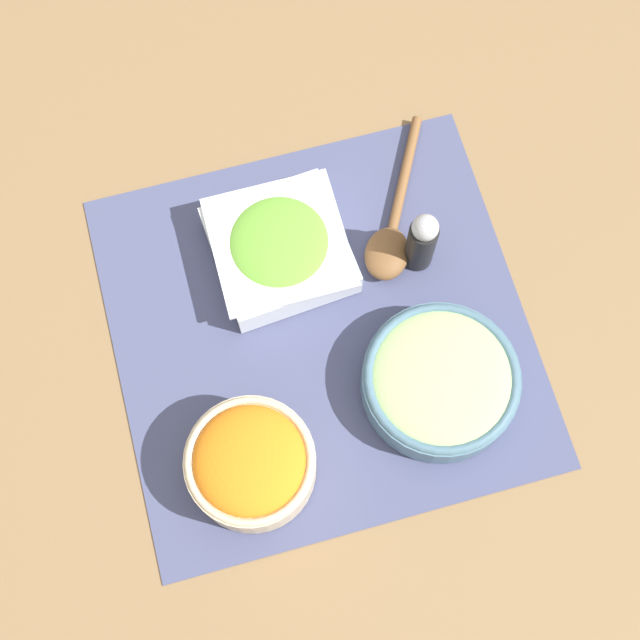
{
  "coord_description": "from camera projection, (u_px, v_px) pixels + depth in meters",
  "views": [
    {
      "loc": [
        -0.3,
        0.08,
        0.95
      ],
      "look_at": [
        0.0,
        0.0,
        0.03
      ],
      "focal_mm": 50.0,
      "sensor_mm": 36.0,
      "label": 1
    }
  ],
  "objects": [
    {
      "name": "placemat",
      "position": [
        320.0,
        329.0,
        1.0
      ],
      "size": [
        0.45,
        0.46,
        0.0
      ],
      "color": "#474C70",
      "rests_on": "ground_plane"
    },
    {
      "name": "cucumber_bowl",
      "position": [
        440.0,
        380.0,
        0.95
      ],
      "size": [
        0.17,
        0.17,
        0.05
      ],
      "color": "slate",
      "rests_on": "placemat"
    },
    {
      "name": "lettuce_bowl",
      "position": [
        280.0,
        248.0,
        1.0
      ],
      "size": [
        0.16,
        0.16,
        0.05
      ],
      "color": "white",
      "rests_on": "placemat"
    },
    {
      "name": "pepper_shaker",
      "position": [
        422.0,
        241.0,
        0.98
      ],
      "size": [
        0.03,
        0.03,
        0.1
      ],
      "color": "black",
      "rests_on": "placemat"
    },
    {
      "name": "wooden_spoon",
      "position": [
        391.0,
        238.0,
        1.02
      ],
      "size": [
        0.21,
        0.13,
        0.03
      ],
      "color": "brown",
      "rests_on": "placemat"
    },
    {
      "name": "carrot_bowl",
      "position": [
        251.0,
        463.0,
        0.91
      ],
      "size": [
        0.13,
        0.13,
        0.08
      ],
      "color": "beige",
      "rests_on": "placemat"
    },
    {
      "name": "ground_plane",
      "position": [
        320.0,
        330.0,
        1.0
      ],
      "size": [
        3.0,
        3.0,
        0.0
      ],
      "primitive_type": "plane",
      "color": "olive"
    }
  ]
}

